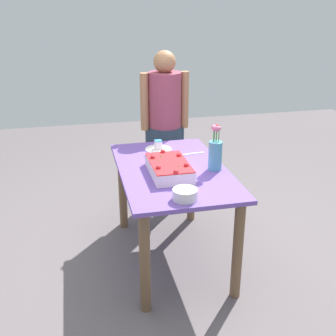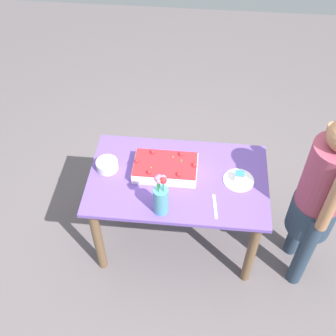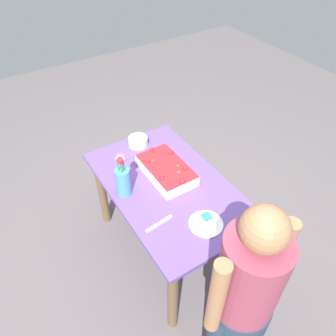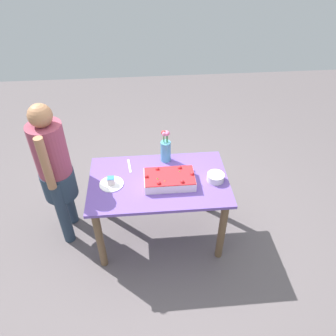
{
  "view_description": "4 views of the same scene",
  "coord_description": "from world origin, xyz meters",
  "px_view_note": "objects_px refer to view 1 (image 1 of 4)",
  "views": [
    {
      "loc": [
        2.77,
        -0.67,
        1.91
      ],
      "look_at": [
        0.12,
        -0.06,
        0.81
      ],
      "focal_mm": 45.0,
      "sensor_mm": 36.0,
      "label": 1
    },
    {
      "loc": [
        -0.12,
        1.95,
        3.0
      ],
      "look_at": [
        0.07,
        0.04,
        0.9
      ],
      "focal_mm": 45.0,
      "sensor_mm": 36.0,
      "label": 2
    },
    {
      "loc": [
        -1.38,
        0.87,
        2.39
      ],
      "look_at": [
        0.05,
        -0.04,
        0.86
      ],
      "focal_mm": 35.0,
      "sensor_mm": 36.0,
      "label": 3
    },
    {
      "loc": [
        -0.11,
        -2.23,
        2.73
      ],
      "look_at": [
        0.09,
        0.01,
        0.88
      ],
      "focal_mm": 35.0,
      "sensor_mm": 36.0,
      "label": 4
    }
  ],
  "objects_px": {
    "sheet_cake": "(169,168)",
    "cake_knife": "(193,154)",
    "person_standing": "(165,121)",
    "serving_plate_with_slice": "(158,147)",
    "flower_vase": "(215,152)",
    "fruit_bowl": "(185,194)"
  },
  "relations": [
    {
      "from": "serving_plate_with_slice",
      "to": "cake_knife",
      "type": "height_order",
      "value": "serving_plate_with_slice"
    },
    {
      "from": "flower_vase",
      "to": "fruit_bowl",
      "type": "xyz_separation_m",
      "value": [
        0.42,
        -0.34,
        -0.1
      ]
    },
    {
      "from": "sheet_cake",
      "to": "cake_knife",
      "type": "xyz_separation_m",
      "value": [
        -0.36,
        0.28,
        -0.04
      ]
    },
    {
      "from": "sheet_cake",
      "to": "fruit_bowl",
      "type": "height_order",
      "value": "sheet_cake"
    },
    {
      "from": "serving_plate_with_slice",
      "to": "flower_vase",
      "type": "xyz_separation_m",
      "value": [
        0.51,
        0.31,
        0.11
      ]
    },
    {
      "from": "cake_knife",
      "to": "person_standing",
      "type": "distance_m",
      "value": 0.68
    },
    {
      "from": "sheet_cake",
      "to": "fruit_bowl",
      "type": "bearing_deg",
      "value": 0.68
    },
    {
      "from": "sheet_cake",
      "to": "serving_plate_with_slice",
      "type": "distance_m",
      "value": 0.52
    },
    {
      "from": "cake_knife",
      "to": "person_standing",
      "type": "bearing_deg",
      "value": 90.19
    },
    {
      "from": "sheet_cake",
      "to": "fruit_bowl",
      "type": "distance_m",
      "value": 0.42
    },
    {
      "from": "fruit_bowl",
      "to": "person_standing",
      "type": "bearing_deg",
      "value": 172.4
    },
    {
      "from": "sheet_cake",
      "to": "person_standing",
      "type": "bearing_deg",
      "value": 169.09
    },
    {
      "from": "sheet_cake",
      "to": "cake_knife",
      "type": "bearing_deg",
      "value": 142.45
    },
    {
      "from": "flower_vase",
      "to": "person_standing",
      "type": "distance_m",
      "value": 1.03
    },
    {
      "from": "flower_vase",
      "to": "person_standing",
      "type": "xyz_separation_m",
      "value": [
        -1.02,
        -0.14,
        -0.04
      ]
    },
    {
      "from": "sheet_cake",
      "to": "serving_plate_with_slice",
      "type": "relative_size",
      "value": 2.07
    },
    {
      "from": "sheet_cake",
      "to": "flower_vase",
      "type": "bearing_deg",
      "value": 91.0
    },
    {
      "from": "sheet_cake",
      "to": "person_standing",
      "type": "xyz_separation_m",
      "value": [
        -1.03,
        0.2,
        0.05
      ]
    },
    {
      "from": "serving_plate_with_slice",
      "to": "person_standing",
      "type": "height_order",
      "value": "person_standing"
    },
    {
      "from": "serving_plate_with_slice",
      "to": "person_standing",
      "type": "bearing_deg",
      "value": 161.77
    },
    {
      "from": "sheet_cake",
      "to": "flower_vase",
      "type": "height_order",
      "value": "flower_vase"
    },
    {
      "from": "flower_vase",
      "to": "fruit_bowl",
      "type": "height_order",
      "value": "flower_vase"
    }
  ]
}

